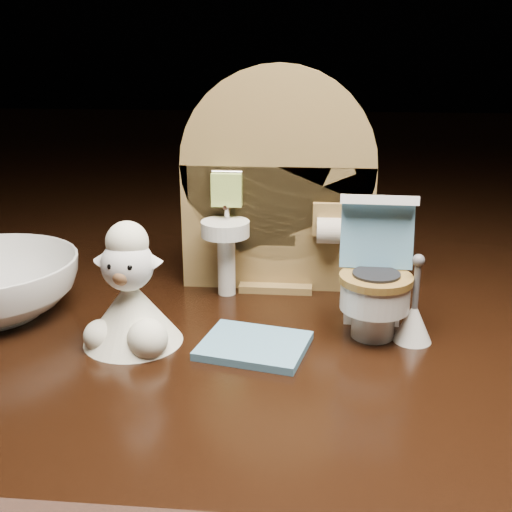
% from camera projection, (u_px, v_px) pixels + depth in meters
% --- Properties ---
extents(backdrop_panel, '(0.13, 0.05, 0.15)m').
position_uv_depth(backdrop_panel, '(276.00, 194.00, 0.43)').
color(backdrop_panel, olive).
rests_on(backdrop_panel, ground).
extents(toy_toilet, '(0.04, 0.05, 0.08)m').
position_uv_depth(toy_toilet, '(375.00, 283.00, 0.37)').
color(toy_toilet, white).
rests_on(toy_toilet, ground).
extents(bath_mat, '(0.07, 0.06, 0.00)m').
position_uv_depth(bath_mat, '(254.00, 346.00, 0.36)').
color(bath_mat, '#5990B1').
rests_on(bath_mat, ground).
extents(toilet_brush, '(0.02, 0.02, 0.05)m').
position_uv_depth(toilet_brush, '(414.00, 319.00, 0.37)').
color(toilet_brush, white).
rests_on(toilet_brush, ground).
extents(plush_lamb, '(0.06, 0.06, 0.07)m').
position_uv_depth(plush_lamb, '(131.00, 302.00, 0.36)').
color(plush_lamb, white).
rests_on(plush_lamb, ground).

